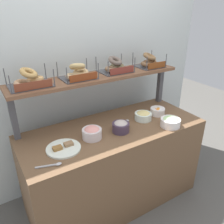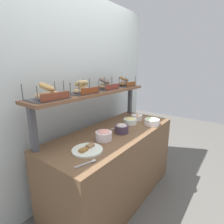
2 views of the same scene
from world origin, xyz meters
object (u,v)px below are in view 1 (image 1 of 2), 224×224
(bagel_basket_cinnamon_raisin, at_px, (149,62))
(bagel_basket_sesame, at_px, (30,80))
(bowl_tuna_salad, at_px, (121,126))
(serving_plate_white, at_px, (63,148))
(bagel_basket_plain, at_px, (78,73))
(bowl_lox_spread, at_px, (92,132))
(bowl_fruit_salad, at_px, (158,111))
(bowl_scallion_spread, at_px, (170,122))
(serving_spoon_by_edge, at_px, (123,121))
(bowl_egg_salad, at_px, (143,116))
(bagel_basket_poppy, at_px, (115,67))
(serving_spoon_near_plate, at_px, (53,165))

(bagel_basket_cinnamon_raisin, bearing_deg, bagel_basket_sesame, 179.61)
(bowl_tuna_salad, height_order, bagel_basket_cinnamon_raisin, bagel_basket_cinnamon_raisin)
(serving_plate_white, bearing_deg, bagel_basket_plain, 49.13)
(bowl_lox_spread, distance_m, bagel_basket_sesame, 0.65)
(bowl_fruit_salad, height_order, bowl_scallion_spread, bowl_scallion_spread)
(serving_plate_white, relative_size, serving_spoon_by_edge, 1.49)
(bowl_tuna_salad, bearing_deg, bowl_fruit_salad, 10.26)
(bowl_lox_spread, relative_size, bagel_basket_cinnamon_raisin, 0.63)
(bowl_fruit_salad, height_order, serving_plate_white, bowl_fruit_salad)
(bowl_egg_salad, bearing_deg, bowl_scallion_spread, -61.47)
(bagel_basket_poppy, distance_m, bagel_basket_cinnamon_raisin, 0.41)
(serving_plate_white, relative_size, bagel_basket_plain, 0.91)
(serving_spoon_by_edge, distance_m, bagel_basket_plain, 0.63)
(bagel_basket_poppy, bearing_deg, bagel_basket_cinnamon_raisin, -2.62)
(bowl_egg_salad, bearing_deg, bowl_tuna_salad, -165.54)
(bagel_basket_sesame, bearing_deg, bowl_tuna_salad, -29.89)
(bowl_fruit_salad, relative_size, bagel_basket_poppy, 0.48)
(bagel_basket_cinnamon_raisin, bearing_deg, serving_plate_white, -162.42)
(serving_spoon_by_edge, height_order, bagel_basket_sesame, bagel_basket_sesame)
(bowl_tuna_salad, height_order, bowl_egg_salad, bowl_tuna_salad)
(serving_spoon_by_edge, bearing_deg, bagel_basket_cinnamon_raisin, 25.73)
(bowl_fruit_salad, bearing_deg, serving_spoon_near_plate, -168.34)
(bowl_lox_spread, relative_size, bagel_basket_poppy, 0.54)
(bowl_tuna_salad, height_order, bowl_scallion_spread, bowl_tuna_salad)
(serving_spoon_near_plate, height_order, serving_spoon_by_edge, same)
(bagel_basket_poppy, bearing_deg, serving_plate_white, -152.31)
(bagel_basket_sesame, relative_size, bagel_basket_poppy, 1.10)
(serving_spoon_near_plate, bearing_deg, bowl_egg_salad, 13.28)
(serving_spoon_near_plate, distance_m, bagel_basket_cinnamon_raisin, 1.43)
(serving_spoon_near_plate, relative_size, bagel_basket_cinnamon_raisin, 0.67)
(bowl_lox_spread, relative_size, serving_spoon_near_plate, 0.93)
(bowl_egg_salad, distance_m, serving_spoon_near_plate, 1.01)
(bowl_scallion_spread, xyz_separation_m, bagel_basket_cinnamon_raisin, (0.14, 0.51, 0.43))
(serving_plate_white, height_order, bagel_basket_plain, bagel_basket_plain)
(bowl_scallion_spread, xyz_separation_m, bagel_basket_poppy, (-0.27, 0.53, 0.43))
(serving_spoon_near_plate, bearing_deg, bagel_basket_sesame, 86.02)
(bowl_fruit_salad, bearing_deg, bagel_basket_poppy, 139.95)
(bowl_lox_spread, height_order, bowl_scallion_spread, bowl_lox_spread)
(bowl_lox_spread, relative_size, serving_plate_white, 0.61)
(bowl_tuna_salad, bearing_deg, bagel_basket_poppy, 64.94)
(bowl_tuna_salad, height_order, bagel_basket_sesame, bagel_basket_sesame)
(bowl_fruit_salad, relative_size, serving_spoon_by_edge, 0.81)
(bowl_scallion_spread, distance_m, serving_spoon_by_edge, 0.44)
(bowl_tuna_salad, xyz_separation_m, bagel_basket_plain, (-0.22, 0.36, 0.43))
(bowl_tuna_salad, height_order, bowl_fruit_salad, bowl_tuna_salad)
(bagel_basket_poppy, bearing_deg, bowl_lox_spread, -142.44)
(bowl_fruit_salad, height_order, bagel_basket_poppy, bagel_basket_poppy)
(serving_spoon_by_edge, xyz_separation_m, bagel_basket_poppy, (0.05, 0.24, 0.47))
(serving_plate_white, height_order, bagel_basket_poppy, bagel_basket_poppy)
(bowl_tuna_salad, bearing_deg, bowl_lox_spread, 172.34)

